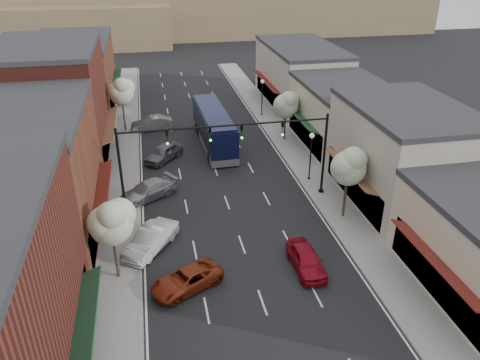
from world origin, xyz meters
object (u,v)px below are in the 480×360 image
lamp_post_near (311,149)px  parked_car_e (152,123)px  red_hatchback (306,259)px  parked_car_b (151,240)px  parked_car_a (187,280)px  lamp_post_far (262,92)px  signal_mast_right (297,144)px  tree_right_near (350,165)px  tree_left_far (121,91)px  parked_car_c (148,190)px  tree_left_near (112,221)px  signal_mast_left (152,156)px  parked_car_d (163,153)px  coach_bus (214,127)px  tree_right_far (286,104)px

lamp_post_near → parked_car_e: bearing=130.5°
red_hatchback → parked_car_b: (-9.69, 4.11, 0.06)m
parked_car_a → parked_car_b: parked_car_b is taller
lamp_post_far → parked_car_a: bearing=-111.9°
signal_mast_right → parked_car_b: size_ratio=1.71×
tree_right_near → tree_left_far: 27.56m
tree_left_far → parked_car_e: size_ratio=1.35×
tree_right_near → parked_car_c: size_ratio=1.20×
tree_left_near → parked_car_c: (2.05, 10.04, -3.50)m
parked_car_e → parked_car_c: bearing=-12.5°
tree_left_near → tree_left_far: 26.00m
signal_mast_left → parked_car_d: signal_mast_left is taller
parked_car_c → parked_car_e: bearing=145.5°
coach_bus → parked_car_e: size_ratio=2.66×
tree_right_near → red_hatchback: (-4.86, -5.40, -3.72)m
tree_right_near → parked_car_a: (-12.55, -5.79, -3.83)m
lamp_post_far → coach_bus: 10.54m
parked_car_a → parked_car_b: 4.93m
signal_mast_left → parked_car_b: bearing=-96.2°
parked_car_d → red_hatchback: bearing=-26.6°
red_hatchback → parked_car_b: bearing=156.2°
tree_left_far → parked_car_d: bearing=-66.7°
signal_mast_right → tree_right_near: signal_mast_right is taller
tree_right_far → lamp_post_near: (-0.55, -9.44, -0.99)m
signal_mast_left → tree_right_far: bearing=40.5°
signal_mast_right → tree_left_far: size_ratio=1.34×
tree_left_near → parked_car_e: bearing=83.6°
parked_car_b → parked_car_d: parked_car_b is taller
tree_left_far → parked_car_b: tree_left_far is taller
signal_mast_left → lamp_post_far: (13.42, 20.00, -1.62)m
tree_left_near → coach_bus: size_ratio=0.47×
lamp_post_near → red_hatchback: bearing=-109.8°
parked_car_d → parked_car_c: bearing=-62.5°
signal_mast_right → parked_car_b: bearing=-155.7°
signal_mast_left → parked_car_d: bearing=83.4°
lamp_post_near → parked_car_d: size_ratio=0.99×
signal_mast_left → tree_left_far: bearing=98.3°
red_hatchback → tree_right_far: bearing=76.4°
tree_right_far → red_hatchback: 22.18m
signal_mast_right → signal_mast_left: same height
parked_car_a → lamp_post_far: bearing=130.7°
tree_left_near → parked_car_d: (3.71, 17.37, -3.46)m
lamp_post_far → parked_car_b: size_ratio=0.92×
lamp_post_near → parked_car_e: 20.36m
tree_left_far → parked_car_e: 4.82m
parked_car_c → parked_car_d: parked_car_d is taller
lamp_post_near → lamp_post_far: same height
parked_car_d → parked_car_b: bearing=-56.2°
parked_car_a → parked_car_e: parked_car_e is taller
tree_right_far → signal_mast_right: bearing=-102.9°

